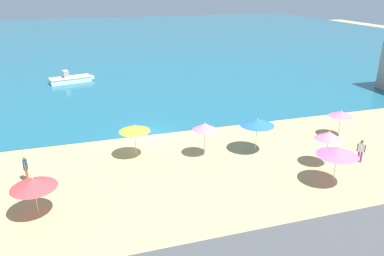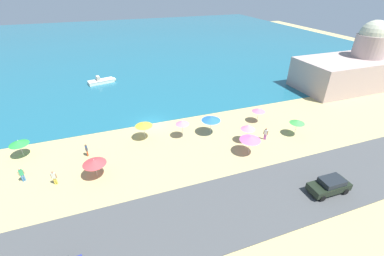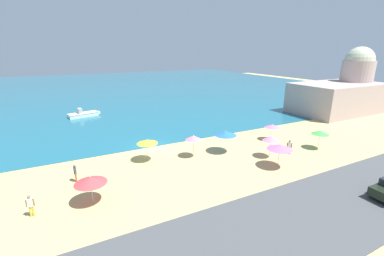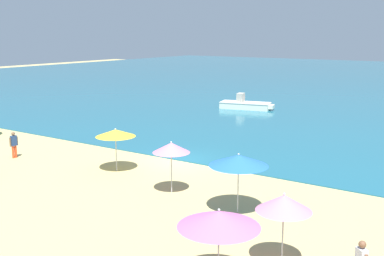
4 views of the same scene
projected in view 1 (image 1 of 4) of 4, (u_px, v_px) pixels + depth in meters
name	position (u px, v px, depth m)	size (l,w,h in m)	color
ground_plane	(148.00, 135.00, 30.49)	(160.00, 160.00, 0.00)	tan
sea	(99.00, 41.00, 79.39)	(150.00, 110.00, 0.05)	#1C6076
beach_umbrella_0	(329.00, 136.00, 24.74)	(1.82, 1.82, 2.53)	#B2B2B7
beach_umbrella_2	(205.00, 127.00, 26.15)	(1.78, 1.78, 2.53)	#B2B2B7
beach_umbrella_3	(135.00, 129.00, 26.02)	(2.19, 2.19, 2.41)	#B2B2B7
beach_umbrella_4	(257.00, 122.00, 26.79)	(2.50, 2.50, 2.59)	#B2B2B7
beach_umbrella_5	(341.00, 114.00, 29.71)	(1.90, 1.90, 2.18)	#B2B2B7
beach_umbrella_7	(33.00, 183.00, 19.41)	(2.40, 2.40, 2.24)	#B2B2B7
beach_umbrella_8	(338.00, 152.00, 22.43)	(2.48, 2.48, 2.49)	#B2B2B7
bather_2	(361.00, 150.00, 25.64)	(0.44, 0.42, 1.66)	purple
bather_3	(26.00, 167.00, 23.27)	(0.23, 0.57, 1.62)	#E44720
skiff_nearshore	(71.00, 79.00, 46.14)	(5.47, 2.88, 1.54)	silver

